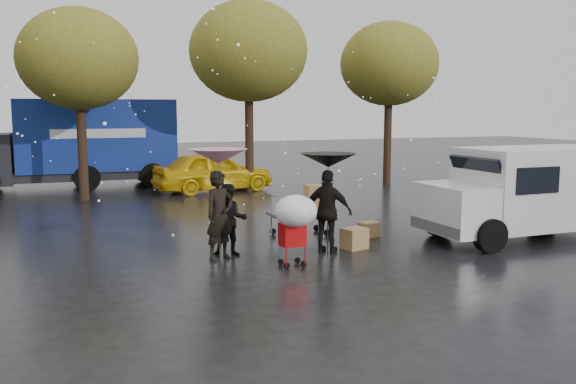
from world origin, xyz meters
name	(u,v)px	position (x,y,z in m)	size (l,w,h in m)	color
ground	(282,255)	(0.00, 0.00, 0.00)	(90.00, 90.00, 0.00)	black
person_pink	(220,215)	(-1.33, 0.15, 0.93)	(0.68, 0.45, 1.86)	black
person_middle	(230,220)	(-1.06, 0.36, 0.78)	(0.75, 0.59, 1.55)	black
person_black	(328,212)	(1.01, -0.16, 0.91)	(1.07, 0.44, 1.82)	black
umbrella_pink	(219,156)	(-1.33, 0.15, 2.16)	(1.20, 1.20, 2.31)	#4C4C4C
umbrella_black	(328,160)	(1.01, -0.16, 2.03)	(1.22, 1.22, 2.18)	#4C4C4C
vendor_cart	(303,206)	(1.24, 1.78, 0.73)	(1.52, 0.80, 1.27)	slate
shopping_cart	(295,215)	(-0.14, -1.09, 1.06)	(0.84, 0.84, 1.46)	#AF0A0A
white_van	(526,191)	(6.13, -0.50, 1.16)	(4.91, 2.18, 2.20)	silver
blue_truck	(75,144)	(-3.60, 13.55, 1.76)	(8.30, 2.60, 3.50)	navy
box_ground_near	(354,238)	(1.73, -0.03, 0.24)	(0.53, 0.42, 0.47)	brown
box_ground_far	(369,229)	(2.68, 1.02, 0.18)	(0.46, 0.36, 0.36)	brown
yellow_taxi	(213,171)	(1.21, 10.50, 0.77)	(1.82, 4.52, 1.54)	#DDAA0B
tree_row	(169,55)	(-0.47, 10.00, 5.02)	(21.60, 4.40, 7.12)	black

